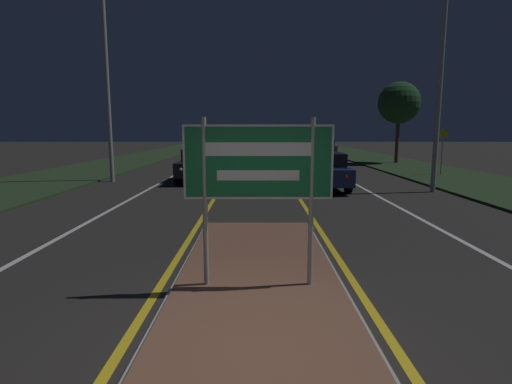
{
  "coord_description": "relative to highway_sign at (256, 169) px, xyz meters",
  "views": [
    {
      "loc": [
        -0.03,
        -3.63,
        2.24
      ],
      "look_at": [
        0.0,
        3.24,
        1.19
      ],
      "focal_mm": 28.0,
      "sensor_mm": 36.0,
      "label": 1
    }
  ],
  "objects": [
    {
      "name": "median_island",
      "position": [
        0.0,
        0.0,
        -1.69
      ],
      "size": [
        2.48,
        7.73,
        0.1
      ],
      "color": "#999993",
      "rests_on": "ground_plane"
    },
    {
      "name": "car_receding_1",
      "position": [
        2.71,
        19.15,
        -0.95
      ],
      "size": [
        2.03,
        4.85,
        1.47
      ],
      "color": "maroon",
      "rests_on": "ground_plane"
    },
    {
      "name": "streetlight_left_near",
      "position": [
        -6.43,
        12.27,
        4.25
      ],
      "size": [
        0.53,
        0.53,
        9.28
      ],
      "color": "#9E9E99",
      "rests_on": "ground_plane"
    },
    {
      "name": "lane_line_white_left",
      "position": [
        -4.2,
        23.26,
        -1.72
      ],
      "size": [
        0.12,
        70.0,
        0.01
      ],
      "color": "silver",
      "rests_on": "ground_plane"
    },
    {
      "name": "highway_sign",
      "position": [
        0.0,
        0.0,
        0.0
      ],
      "size": [
        2.02,
        0.07,
        2.33
      ],
      "color": "#9E9E99",
      "rests_on": "median_island"
    },
    {
      "name": "centre_line_yellow_left",
      "position": [
        -1.43,
        23.26,
        -1.72
      ],
      "size": [
        0.12,
        70.0,
        0.01
      ],
      "color": "gold",
      "rests_on": "ground_plane"
    },
    {
      "name": "car_receding_2",
      "position": [
        6.05,
        30.58,
        -0.94
      ],
      "size": [
        1.84,
        4.1,
        1.5
      ],
      "color": "#4C514C",
      "rests_on": "ground_plane"
    },
    {
      "name": "verge_right",
      "position": [
        9.5,
        18.26,
        -1.69
      ],
      "size": [
        5.0,
        100.0,
        0.08
      ],
      "color": "#23381E",
      "rests_on": "ground_plane"
    },
    {
      "name": "warning_sign",
      "position": [
        9.33,
        14.73,
        -0.26
      ],
      "size": [
        0.6,
        0.06,
        2.3
      ],
      "color": "#9E9E99",
      "rests_on": "verge_right"
    },
    {
      "name": "car_approaching_0",
      "position": [
        -2.49,
        12.67,
        -0.96
      ],
      "size": [
        1.88,
        4.23,
        1.45
      ],
      "color": "black",
      "rests_on": "ground_plane"
    },
    {
      "name": "edge_line_white_left",
      "position": [
        -7.2,
        23.26,
        -1.72
      ],
      "size": [
        0.1,
        70.0,
        0.01
      ],
      "color": "silver",
      "rests_on": "ground_plane"
    },
    {
      "name": "edge_line_white_right",
      "position": [
        7.2,
        23.26,
        -1.72
      ],
      "size": [
        0.1,
        70.0,
        0.01
      ],
      "color": "silver",
      "rests_on": "ground_plane"
    },
    {
      "name": "centre_line_yellow_right",
      "position": [
        1.43,
        23.26,
        -1.72
      ],
      "size": [
        0.12,
        70.0,
        0.01
      ],
      "color": "gold",
      "rests_on": "ground_plane"
    },
    {
      "name": "car_receding_0",
      "position": [
        2.5,
        10.46,
        -0.99
      ],
      "size": [
        1.91,
        4.84,
        1.41
      ],
      "color": "navy",
      "rests_on": "ground_plane"
    },
    {
      "name": "ground_plane",
      "position": [
        0.0,
        -1.74,
        -1.73
      ],
      "size": [
        160.0,
        160.0,
        0.0
      ],
      "primitive_type": "plane",
      "color": "#282623"
    },
    {
      "name": "lane_line_white_right",
      "position": [
        4.2,
        23.26,
        -1.72
      ],
      "size": [
        0.12,
        70.0,
        0.01
      ],
      "color": "silver",
      "rests_on": "ground_plane"
    },
    {
      "name": "verge_left",
      "position": [
        -9.5,
        18.26,
        -1.69
      ],
      "size": [
        5.0,
        100.0,
        0.08
      ],
      "color": "#23381E",
      "rests_on": "ground_plane"
    },
    {
      "name": "roadside_palm_right",
      "position": [
        9.6,
        22.02,
        2.37
      ],
      "size": [
        2.78,
        2.78,
        5.43
      ],
      "color": "#4C3823",
      "rests_on": "verge_right"
    }
  ]
}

